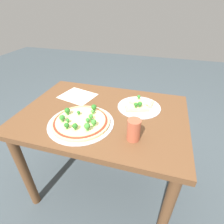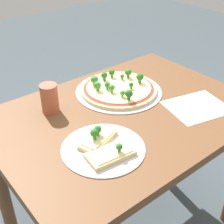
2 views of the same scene
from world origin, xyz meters
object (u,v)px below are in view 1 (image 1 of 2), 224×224
dining_table (104,126)px  drinking_cup (134,130)px  pizza_tray_whole (81,121)px  pizza_tray_slice (139,105)px

dining_table → drinking_cup: (-0.23, 0.19, 0.17)m
pizza_tray_whole → pizza_tray_slice: size_ratio=1.34×
pizza_tray_whole → drinking_cup: (-0.32, 0.05, 0.04)m
dining_table → pizza_tray_slice: (-0.21, -0.13, 0.12)m
pizza_tray_whole → pizza_tray_slice: 0.41m
dining_table → drinking_cup: bearing=140.1°
pizza_tray_whole → pizza_tray_slice: pizza_tray_whole is taller
pizza_tray_whole → pizza_tray_slice: (-0.30, -0.28, -0.00)m
dining_table → pizza_tray_whole: bearing=59.8°
pizza_tray_whole → drinking_cup: size_ratio=3.25×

